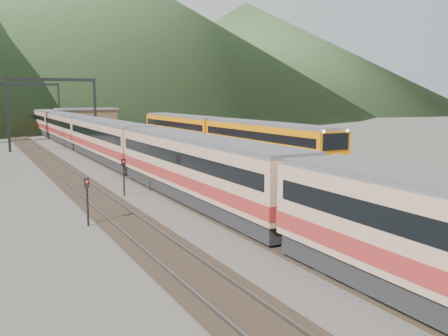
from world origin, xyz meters
TOP-DOWN VIEW (x-y plane):
  - track_main at (0.00, 40.00)m, footprint 2.60×200.00m
  - track_far at (-5.00, 40.00)m, footprint 2.60×200.00m
  - track_second at (11.50, 40.00)m, footprint 2.60×200.00m
  - platform at (5.60, 38.00)m, footprint 8.00×100.00m
  - gantry_near at (-2.85, 55.00)m, footprint 9.55×0.25m
  - gantry_far at (-2.85, 80.00)m, footprint 9.55×0.25m
  - station_shed at (5.60, 78.00)m, footprint 9.40×4.40m
  - hill_b at (30.00, 230.00)m, footprint 220.00×220.00m
  - hill_c at (110.00, 210.00)m, footprint 160.00×160.00m
  - main_train at (0.00, 42.19)m, footprint 2.90×99.52m
  - second_train at (11.50, 42.90)m, footprint 2.74×37.28m
  - short_signal_b at (-3.24, 25.95)m, footprint 0.25×0.21m
  - short_signal_c at (-6.73, 19.79)m, footprint 0.27×0.24m

SIDE VIEW (x-z plane):
  - track_main at x=0.00m, z-range -0.05..0.18m
  - track_far at x=-5.00m, z-range -0.05..0.18m
  - track_second at x=11.50m, z-range -0.05..0.18m
  - platform at x=5.60m, z-range 0.00..1.00m
  - short_signal_b at x=-3.24m, z-range 0.33..2.60m
  - short_signal_c at x=-6.73m, z-range 0.33..2.60m
  - second_train at x=11.50m, z-range 0.23..3.57m
  - main_train at x=0.00m, z-range 0.23..3.77m
  - station_shed at x=5.60m, z-range 1.02..4.12m
  - gantry_near at x=-2.85m, z-range 1.59..9.59m
  - gantry_far at x=-2.85m, z-range 1.59..9.59m
  - hill_c at x=110.00m, z-range 0.00..50.00m
  - hill_b at x=30.00m, z-range 0.00..75.00m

